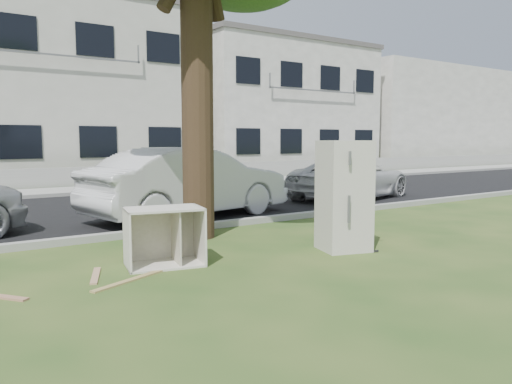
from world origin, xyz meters
TOP-DOWN VIEW (x-y plane):
  - ground at (0.00, 0.00)m, footprint 120.00×120.00m
  - road at (0.00, 6.00)m, footprint 120.00×7.00m
  - kerb_near at (0.00, 2.45)m, footprint 120.00×0.18m
  - kerb_far at (0.00, 9.55)m, footprint 120.00×0.18m
  - sidewalk at (0.00, 11.00)m, footprint 120.00×2.80m
  - low_wall at (0.00, 12.60)m, footprint 120.00×0.15m
  - townhouse_center at (0.00, 17.50)m, footprint 11.22×8.16m
  - townhouse_right at (12.00, 17.50)m, footprint 10.20×8.16m
  - filler_right at (26.00, 18.00)m, footprint 16.00×9.00m
  - fridge at (0.99, -0.32)m, footprint 0.84×0.81m
  - cabinet at (-1.69, 0.33)m, footprint 1.12×0.82m
  - plank_a at (-2.36, -0.15)m, footprint 1.03×0.51m
  - plank_c at (-2.63, 0.31)m, footprint 0.34×0.73m
  - car_center at (0.46, 3.88)m, footprint 4.86×2.49m
  - car_right at (5.85, 4.41)m, footprint 4.57×2.99m

SIDE VIEW (x-z plane):
  - ground at x=0.00m, z-range 0.00..0.00m
  - kerb_near at x=0.00m, z-range -0.06..0.06m
  - kerb_far at x=0.00m, z-range -0.06..0.06m
  - road at x=0.00m, z-range 0.00..0.01m
  - sidewalk at x=0.00m, z-range 0.00..0.01m
  - plank_c at x=-2.63m, z-range 0.00..0.02m
  - plank_a at x=-2.36m, z-range 0.00..0.02m
  - low_wall at x=0.00m, z-range 0.00..0.70m
  - cabinet at x=-1.69m, z-range 0.00..0.79m
  - car_right at x=5.85m, z-range 0.00..1.17m
  - car_center at x=0.46m, z-range 0.00..1.53m
  - fridge at x=0.99m, z-range 0.00..1.68m
  - filler_right at x=26.00m, z-range 0.00..6.40m
  - townhouse_right at x=12.00m, z-range 0.00..6.84m
  - townhouse_center at x=0.00m, z-range 0.00..7.44m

